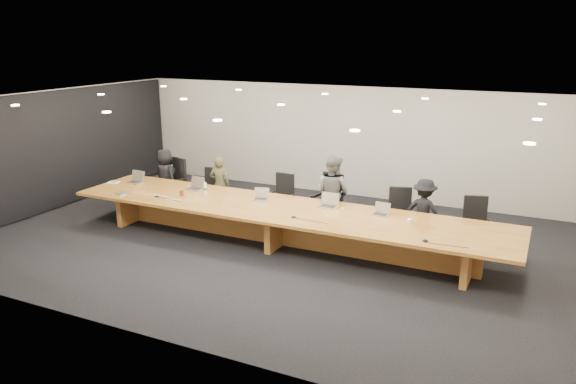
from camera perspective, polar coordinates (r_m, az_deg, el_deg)
name	(u,v)px	position (r m, az deg, el deg)	size (l,w,h in m)	color
ground	(282,244)	(11.25, -0.66, -5.28)	(12.00, 12.00, 0.00)	black
back_wall	(350,142)	(14.45, 6.35, 5.12)	(12.00, 0.02, 2.80)	beige
left_wall_panel	(57,151)	(14.41, -22.45, 3.88)	(0.08, 7.84, 2.74)	black
conference_table	(281,219)	(11.07, -0.67, -2.77)	(9.00, 1.80, 0.75)	brown
chair_far_left	(172,181)	(13.99, -11.67, 1.07)	(0.58, 0.58, 1.15)	black
chair_left	(210,189)	(13.39, -7.92, 0.28)	(0.51, 0.51, 1.01)	black
chair_mid_left	(281,197)	(12.49, -0.76, -0.55)	(0.54, 0.54, 1.07)	black
chair_mid_right	(327,201)	(12.02, 3.95, -0.93)	(0.61, 0.61, 1.19)	black
chair_right	(400,215)	(11.48, 11.32, -2.29)	(0.55, 0.55, 1.09)	black
chair_far_right	(476,225)	(11.29, 18.60, -3.17)	(0.55, 0.55, 1.07)	black
person_a	(166,177)	(14.01, -12.31, 1.53)	(0.67, 0.44, 1.37)	black
person_b	(220,185)	(13.13, -6.94, 0.73)	(0.48, 0.32, 1.33)	#3C3A21
person_c	(333,193)	(11.89, 4.55, -0.07)	(0.79, 0.61, 1.62)	#5B5B5E
person_d	(424,211)	(11.40, 13.64, -1.94)	(0.86, 0.49, 1.32)	black
laptop_a	(134,177)	(13.30, -15.35, 1.48)	(0.36, 0.26, 0.28)	#BAAC8E
laptop_b	(194,183)	(12.45, -9.57, 0.88)	(0.35, 0.26, 0.28)	tan
laptop_c	(261,194)	(11.53, -2.81, -0.22)	(0.31, 0.22, 0.24)	#C0AF93
laptop_d	(328,200)	(11.03, 4.07, -0.86)	(0.36, 0.26, 0.28)	#C0AE92
laptop_e	(380,209)	(10.68, 9.37, -1.73)	(0.30, 0.22, 0.24)	#B3A989
water_bottle	(205,189)	(12.01, -8.42, 0.31)	(0.08, 0.08, 0.25)	silver
amber_mug	(182,193)	(12.03, -10.74, -0.12)	(0.09, 0.09, 0.11)	brown
paper_cup_near	(343,210)	(10.80, 5.57, -1.83)	(0.07, 0.07, 0.08)	silver
paper_cup_far	(409,221)	(10.32, 12.23, -2.93)	(0.08, 0.08, 0.09)	white
notepad	(114,182)	(13.50, -17.30, 0.95)	(0.24, 0.19, 0.01)	white
lime_gadget	(114,181)	(13.50, -17.28, 1.04)	(0.15, 0.08, 0.02)	#5EAB2D
av_box	(121,193)	(12.47, -16.60, -0.14)	(0.20, 0.15, 0.03)	#A7A7AB
mic_left	(157,196)	(12.07, -13.17, -0.41)	(0.12, 0.12, 0.03)	black
mic_center	(294,217)	(10.44, 0.59, -2.52)	(0.12, 0.12, 0.03)	black
mic_right	(425,240)	(9.54, 13.77, -4.79)	(0.12, 0.12, 0.03)	black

